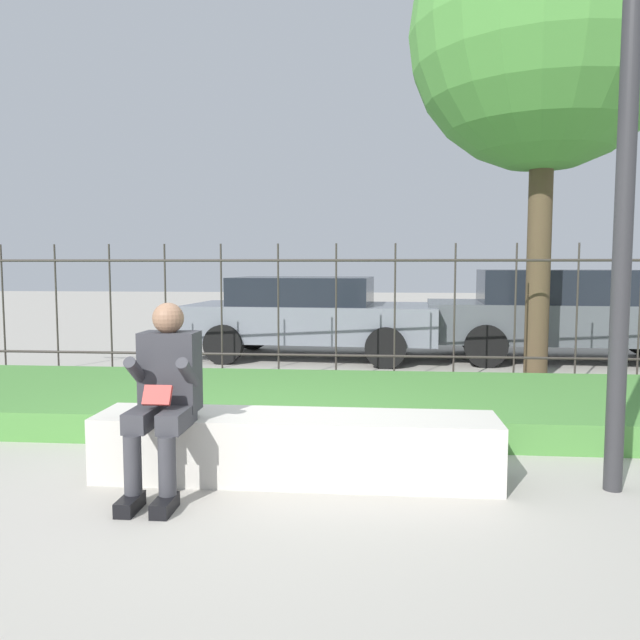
# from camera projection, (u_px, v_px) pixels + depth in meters

# --- Properties ---
(ground_plane) EXTENTS (60.00, 60.00, 0.00)m
(ground_plane) POSITION_uv_depth(u_px,v_px,m) (252.00, 477.00, 4.44)
(ground_plane) COLOR #A8A399
(stone_bench) EXTENTS (2.82, 0.54, 0.46)m
(stone_bench) POSITION_uv_depth(u_px,v_px,m) (295.00, 451.00, 4.40)
(stone_bench) COLOR beige
(stone_bench) RESTS_ON ground_plane
(person_seated_reader) EXTENTS (0.42, 0.73, 1.26)m
(person_seated_reader) POSITION_uv_depth(u_px,v_px,m) (165.00, 389.00, 4.13)
(person_seated_reader) COLOR black
(person_seated_reader) RESTS_ON ground_plane
(grass_berm) EXTENTS (10.91, 2.41, 0.25)m
(grass_berm) POSITION_uv_depth(u_px,v_px,m) (289.00, 402.00, 6.32)
(grass_berm) COLOR #4C893D
(grass_berm) RESTS_ON ground_plane
(iron_fence) EXTENTS (8.91, 0.03, 1.78)m
(iron_fence) POSITION_uv_depth(u_px,v_px,m) (307.00, 310.00, 7.95)
(iron_fence) COLOR #332D28
(iron_fence) RESTS_ON ground_plane
(car_parked_right) EXTENTS (4.54, 2.09, 1.43)m
(car_parked_right) POSITION_uv_depth(u_px,v_px,m) (568.00, 313.00, 9.78)
(car_parked_right) COLOR #4C5156
(car_parked_right) RESTS_ON ground_plane
(car_parked_center) EXTENTS (4.09, 2.12, 1.31)m
(car_parked_center) POSITION_uv_depth(u_px,v_px,m) (310.00, 315.00, 10.13)
(car_parked_center) COLOR slate
(car_parked_center) RESTS_ON ground_plane
(street_lamp) EXTENTS (0.28, 0.28, 4.58)m
(street_lamp) POSITION_uv_depth(u_px,v_px,m) (630.00, 67.00, 3.96)
(street_lamp) COLOR #2D2D30
(street_lamp) RESTS_ON ground_plane
(tree_behind_fence) EXTENTS (3.52, 3.52, 6.26)m
(tree_behind_fence) POSITION_uv_depth(u_px,v_px,m) (546.00, 35.00, 8.05)
(tree_behind_fence) COLOR #4C3D28
(tree_behind_fence) RESTS_ON ground_plane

